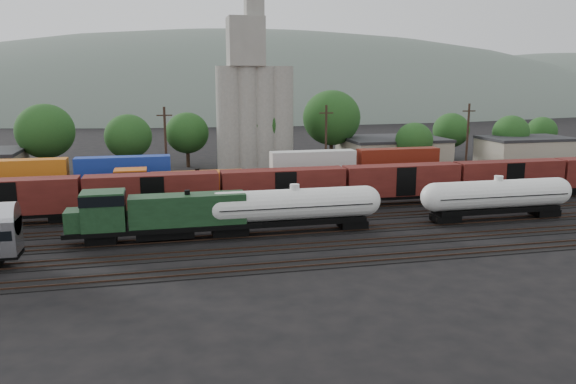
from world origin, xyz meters
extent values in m
plane|color=black|center=(0.00, 0.00, 0.00)|extent=(600.00, 600.00, 0.00)
cube|color=black|center=(0.00, -15.00, 0.04)|extent=(180.00, 3.20, 0.08)
cube|color=#382319|center=(0.00, -15.72, 0.12)|extent=(180.00, 0.08, 0.16)
cube|color=#382319|center=(0.00, -14.28, 0.12)|extent=(180.00, 0.08, 0.16)
cube|color=black|center=(0.00, -10.00, 0.04)|extent=(180.00, 3.20, 0.08)
cube|color=#382319|center=(0.00, -10.72, 0.12)|extent=(180.00, 0.08, 0.16)
cube|color=#382319|center=(0.00, -9.28, 0.12)|extent=(180.00, 0.08, 0.16)
cube|color=black|center=(0.00, -5.00, 0.04)|extent=(180.00, 3.20, 0.08)
cube|color=#382319|center=(0.00, -5.72, 0.12)|extent=(180.00, 0.08, 0.16)
cube|color=#382319|center=(0.00, -4.28, 0.12)|extent=(180.00, 0.08, 0.16)
cube|color=black|center=(0.00, 0.00, 0.04)|extent=(180.00, 3.20, 0.08)
cube|color=#382319|center=(0.00, -0.72, 0.12)|extent=(180.00, 0.08, 0.16)
cube|color=#382319|center=(0.00, 0.72, 0.12)|extent=(180.00, 0.08, 0.16)
cube|color=black|center=(0.00, 5.00, 0.04)|extent=(180.00, 3.20, 0.08)
cube|color=#382319|center=(0.00, 4.28, 0.12)|extent=(180.00, 0.08, 0.16)
cube|color=#382319|center=(0.00, 5.72, 0.12)|extent=(180.00, 0.08, 0.16)
cube|color=black|center=(0.00, 10.00, 0.04)|extent=(180.00, 3.20, 0.08)
cube|color=#382319|center=(0.00, 9.28, 0.12)|extent=(180.00, 0.08, 0.16)
cube|color=#382319|center=(0.00, 10.72, 0.12)|extent=(180.00, 0.08, 0.16)
cube|color=black|center=(0.00, 15.00, 0.04)|extent=(180.00, 3.20, 0.08)
cube|color=#382319|center=(0.00, 14.28, 0.12)|extent=(180.00, 0.08, 0.16)
cube|color=#382319|center=(0.00, 15.72, 0.12)|extent=(180.00, 0.08, 0.16)
cube|color=black|center=(-12.75, -5.00, 1.43)|extent=(18.97, 3.24, 0.45)
cube|color=black|center=(-12.75, -5.00, 0.93)|extent=(5.58, 2.45, 0.89)
cube|color=#17371C|center=(-10.47, -5.00, 3.16)|extent=(11.38, 2.68, 3.01)
cube|color=#17371C|center=(-18.44, -5.00, 3.49)|extent=(4.02, 3.24, 3.68)
cube|color=black|center=(-18.44, -5.00, 4.66)|extent=(4.13, 3.35, 1.00)
cube|color=#17371C|center=(-21.09, -5.00, 2.65)|extent=(1.78, 2.68, 2.01)
cylinder|color=black|center=(-10.47, -5.00, 4.83)|extent=(0.56, 0.56, 0.56)
cube|color=black|center=(-18.81, -5.00, 0.70)|extent=(2.90, 2.23, 0.78)
cube|color=black|center=(-6.68, -5.00, 0.70)|extent=(2.90, 2.23, 0.78)
cylinder|color=white|center=(0.45, -5.00, 3.13)|extent=(15.58, 3.21, 3.21)
sphere|color=white|center=(-7.34, -5.00, 3.13)|extent=(3.21, 3.21, 3.21)
sphere|color=white|center=(8.25, -5.00, 3.13)|extent=(3.21, 3.21, 3.21)
cylinder|color=white|center=(0.45, -5.00, 4.96)|extent=(1.00, 1.00, 0.55)
cube|color=black|center=(0.45, -5.00, 3.13)|extent=(15.94, 3.36, 0.09)
cube|color=black|center=(0.45, -5.00, 1.36)|extent=(15.05, 2.43, 0.55)
cube|color=black|center=(-5.92, -5.00, 0.70)|extent=(2.88, 2.21, 0.77)
cube|color=black|center=(6.83, -5.00, 0.70)|extent=(2.88, 2.21, 0.77)
cylinder|color=white|center=(24.09, -5.00, 3.11)|extent=(15.44, 3.18, 3.18)
sphere|color=white|center=(16.37, -5.00, 3.11)|extent=(3.18, 3.18, 3.18)
sphere|color=white|center=(31.81, -5.00, 3.11)|extent=(3.18, 3.18, 3.18)
cylinder|color=white|center=(24.09, -5.00, 4.92)|extent=(0.99, 0.99, 0.55)
cube|color=black|center=(24.09, -5.00, 3.11)|extent=(15.79, 3.33, 0.09)
cube|color=black|center=(24.09, -5.00, 1.35)|extent=(14.92, 2.41, 0.55)
cube|color=black|center=(17.77, -5.00, 0.69)|extent=(2.85, 2.19, 0.77)
cube|color=black|center=(30.41, -5.00, 0.69)|extent=(2.85, 2.19, 0.77)
cube|color=black|center=(-10.73, 10.00, 1.37)|extent=(19.20, 3.09, 0.43)
cube|color=black|center=(-10.73, 10.00, 0.89)|extent=(5.33, 2.35, 0.85)
cube|color=#BD5610|center=(-8.42, 10.00, 3.03)|extent=(11.52, 2.56, 2.88)
cube|color=#BD5610|center=(-16.49, 10.00, 3.35)|extent=(3.84, 3.09, 3.52)
cube|color=black|center=(-16.49, 10.00, 4.47)|extent=(3.95, 3.20, 0.96)
cube|color=#BD5610|center=(-19.17, 10.00, 2.55)|extent=(1.71, 2.56, 1.92)
cylinder|color=black|center=(-8.42, 10.00, 4.63)|extent=(0.53, 0.53, 0.53)
cube|color=black|center=(-16.87, 10.00, 0.68)|extent=(2.77, 2.13, 0.75)
cube|color=black|center=(-4.58, 10.00, 0.68)|extent=(2.77, 2.13, 0.75)
cube|color=black|center=(-29.31, 5.00, 1.20)|extent=(15.00, 2.60, 0.40)
cube|color=#4F1713|center=(-29.31, 5.00, 3.30)|extent=(15.00, 2.90, 3.80)
cube|color=black|center=(-13.91, 5.00, 1.20)|extent=(15.00, 2.60, 0.40)
cube|color=#4F1713|center=(-13.91, 5.00, 3.30)|extent=(15.00, 2.90, 3.80)
cube|color=black|center=(1.49, 5.00, 1.20)|extent=(15.00, 2.60, 0.40)
cube|color=#4F1713|center=(1.49, 5.00, 3.30)|extent=(15.00, 2.90, 3.80)
cube|color=black|center=(16.89, 5.00, 1.20)|extent=(15.00, 2.60, 0.40)
cube|color=#4F1713|center=(16.89, 5.00, 3.30)|extent=(15.00, 2.90, 3.80)
cube|color=black|center=(32.29, 5.00, 1.20)|extent=(15.00, 2.60, 0.40)
cube|color=#4F1713|center=(32.29, 5.00, 3.30)|extent=(15.00, 2.90, 3.80)
cube|color=black|center=(0.00, 15.00, 0.50)|extent=(160.00, 2.60, 0.60)
cube|color=#BA4E13|center=(-30.39, 15.00, 2.10)|extent=(12.00, 2.40, 2.60)
cube|color=#C76514|center=(-30.39, 15.00, 4.70)|extent=(12.00, 2.40, 2.60)
cube|color=maroon|center=(-17.59, 15.00, 2.10)|extent=(12.00, 2.40, 2.60)
cube|color=navy|center=(-17.59, 15.00, 4.70)|extent=(12.00, 2.40, 2.60)
cube|color=#CE6115|center=(-4.79, 15.00, 2.10)|extent=(12.00, 2.40, 2.60)
cube|color=#491711|center=(8.01, 15.00, 2.10)|extent=(12.00, 2.40, 2.60)
cube|color=silver|center=(8.01, 15.00, 4.70)|extent=(12.00, 2.40, 2.60)
cube|color=#C74B14|center=(20.81, 15.00, 2.10)|extent=(12.00, 2.40, 2.60)
cube|color=maroon|center=(20.81, 15.00, 4.70)|extent=(12.00, 2.40, 2.60)
cube|color=#C04D13|center=(33.61, 15.00, 2.10)|extent=(12.00, 2.40, 2.60)
cube|color=#4B1C11|center=(46.41, 15.00, 2.10)|extent=(12.00, 2.40, 2.60)
cylinder|color=gray|center=(-1.00, 36.00, 9.00)|extent=(4.40, 4.40, 18.00)
cylinder|color=gray|center=(2.00, 36.00, 9.00)|extent=(4.40, 4.40, 18.00)
cylinder|color=gray|center=(5.00, 36.00, 9.00)|extent=(4.40, 4.40, 18.00)
cylinder|color=gray|center=(8.00, 36.00, 9.00)|extent=(4.40, 4.40, 18.00)
cube|color=gray|center=(2.00, 36.00, 22.00)|extent=(6.00, 5.00, 8.00)
cube|color=gray|center=(3.50, 36.00, 27.00)|extent=(3.00, 3.00, 4.00)
cube|color=#9E937F|center=(30.00, 38.00, 2.30)|extent=(18.00, 14.00, 4.60)
cube|color=#232326|center=(30.00, 38.00, 4.85)|extent=(18.36, 14.28, 0.50)
cube|color=#9E937F|center=(55.00, 33.00, 2.30)|extent=(16.00, 10.00, 4.60)
cube|color=#232326|center=(55.00, 33.00, 4.85)|extent=(16.32, 10.20, 0.50)
cylinder|color=black|center=(-30.91, 38.11, 1.73)|extent=(0.70, 0.70, 3.45)
ellipsoid|color=#224D1C|center=(-30.91, 38.11, 7.52)|extent=(9.37, 9.37, 8.87)
cylinder|color=black|center=(-17.92, 38.31, 1.45)|extent=(0.70, 0.70, 2.91)
ellipsoid|color=#224D1C|center=(-17.92, 38.31, 6.33)|extent=(7.89, 7.89, 7.48)
cylinder|color=black|center=(-7.82, 43.26, 1.44)|extent=(0.70, 0.70, 2.88)
ellipsoid|color=#224D1C|center=(-7.82, 43.26, 6.27)|extent=(7.81, 7.81, 7.40)
cylinder|color=black|center=(5.30, 38.99, 1.84)|extent=(0.70, 0.70, 3.69)
ellipsoid|color=#224D1C|center=(5.30, 38.99, 8.04)|extent=(10.01, 10.01, 9.49)
cylinder|color=black|center=(19.02, 41.50, 2.00)|extent=(0.70, 0.70, 4.00)
ellipsoid|color=#224D1C|center=(19.02, 41.50, 8.70)|extent=(10.84, 10.84, 10.27)
cylinder|color=black|center=(30.83, 30.69, 1.21)|extent=(0.70, 0.70, 2.42)
ellipsoid|color=#224D1C|center=(30.83, 30.69, 5.28)|extent=(6.57, 6.57, 6.23)
cylinder|color=black|center=(44.27, 42.08, 1.33)|extent=(0.70, 0.70, 2.66)
ellipsoid|color=#224D1C|center=(44.27, 42.08, 5.79)|extent=(7.22, 7.22, 6.84)
cylinder|color=black|center=(54.29, 36.94, 1.29)|extent=(0.70, 0.70, 2.58)
ellipsoid|color=#224D1C|center=(54.29, 36.94, 5.61)|extent=(6.99, 6.99, 6.62)
cylinder|color=black|center=(66.02, 43.22, 1.16)|extent=(0.70, 0.70, 2.32)
ellipsoid|color=#224D1C|center=(66.02, 43.22, 5.06)|extent=(6.31, 6.31, 5.97)
cylinder|color=black|center=(-12.00, 22.00, 6.00)|extent=(0.36, 0.36, 12.00)
cube|color=black|center=(-12.00, 22.00, 10.80)|extent=(2.20, 0.18, 0.18)
cylinder|color=black|center=(12.00, 22.00, 6.00)|extent=(0.36, 0.36, 12.00)
cube|color=black|center=(12.00, 22.00, 10.80)|extent=(2.20, 0.18, 0.18)
cylinder|color=black|center=(36.00, 22.00, 6.00)|extent=(0.36, 0.36, 12.00)
cube|color=black|center=(36.00, 22.00, 10.80)|extent=(2.20, 0.18, 0.18)
ellipsoid|color=#59665B|center=(40.00, 260.00, -22.75)|extent=(520.00, 286.00, 130.00)
camera|label=1|loc=(-13.07, -60.06, 15.86)|focal=35.00mm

